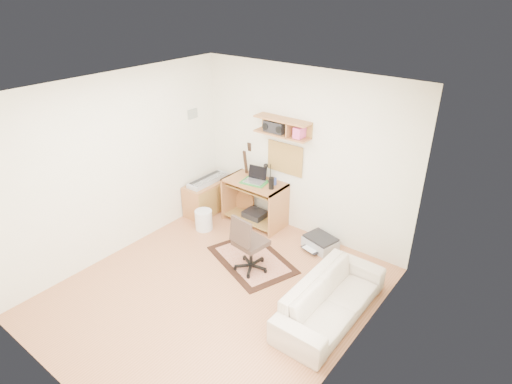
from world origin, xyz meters
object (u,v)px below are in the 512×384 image
Objects in this scene: task_chair at (251,243)px; sofa at (332,293)px; desk at (255,202)px; cabinet at (209,196)px; printer at (320,243)px.

task_chair is 0.52× the size of sofa.
desk is 0.59× the size of sofa.
sofa is (2.08, -1.18, -0.04)m from desk.
task_chair reaches higher than sofa.
sofa is (1.32, -0.13, -0.11)m from task_chair.
cabinet is (-1.64, 0.88, -0.17)m from task_chair.
task_chair is at bearing -28.22° from cabinet.
task_chair is at bearing 84.36° from sofa.
cabinet is 1.93× the size of printer.
task_chair reaches higher than desk.
cabinet is at bearing 159.34° from task_chair.
printer is at bearing 72.45° from task_chair.
printer is at bearing 4.97° from cabinet.
desk is 2.39m from sofa.
sofa reaches higher than printer.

